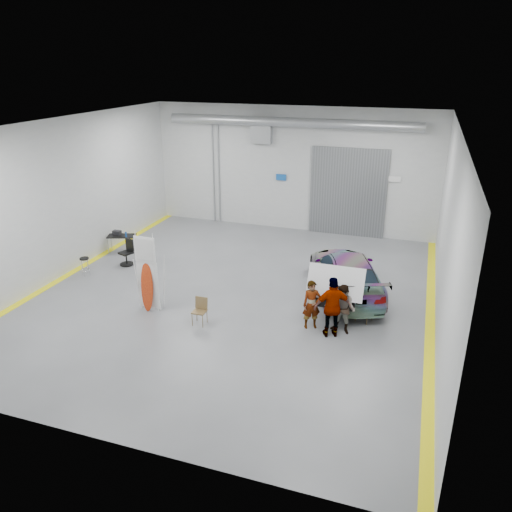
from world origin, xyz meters
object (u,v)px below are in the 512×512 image
(person_c, at_px, (333,307))
(folding_chair_near, at_px, (200,316))
(office_chair, at_px, (127,254))
(person_a, at_px, (312,305))
(sedan_car, at_px, (346,273))
(folding_chair_far, at_px, (364,313))
(shop_stool, at_px, (85,267))
(person_b, at_px, (343,309))
(work_table, at_px, (120,235))
(surfboard_display, at_px, (147,280))

(person_c, distance_m, folding_chair_near, 4.26)
(office_chair, bearing_deg, person_a, 1.83)
(sedan_car, height_order, folding_chair_far, sedan_car)
(sedan_car, bearing_deg, folding_chair_far, 95.76)
(sedan_car, distance_m, person_c, 3.26)
(folding_chair_far, xyz_separation_m, office_chair, (-9.97, 1.74, 0.18))
(person_a, xyz_separation_m, shop_stool, (-9.37, 1.21, -0.44))
(person_a, xyz_separation_m, person_b, (1.00, 0.00, 0.00))
(person_b, relative_size, shop_stool, 2.19)
(sedan_car, distance_m, person_b, 2.96)
(person_a, distance_m, folding_chair_far, 1.90)
(work_table, bearing_deg, person_c, -22.58)
(office_chair, bearing_deg, work_table, 150.95)
(sedan_car, bearing_deg, folding_chair_near, 23.89)
(surfboard_display, xyz_separation_m, work_table, (-4.01, 4.54, -0.37))
(person_c, relative_size, surfboard_display, 0.70)
(work_table, bearing_deg, sedan_car, -5.62)
(folding_chair_near, relative_size, shop_stool, 1.20)
(person_c, xyz_separation_m, work_table, (-10.20, 4.24, -0.22))
(person_b, height_order, folding_chair_far, person_b)
(person_b, bearing_deg, surfboard_display, -160.53)
(folding_chair_near, bearing_deg, sedan_car, 42.51)
(person_a, bearing_deg, office_chair, 135.62)
(work_table, bearing_deg, surfboard_display, -48.59)
(person_b, bearing_deg, shop_stool, -172.60)
(person_a, distance_m, folding_chair_near, 3.61)
(person_c, relative_size, work_table, 1.46)
(person_b, relative_size, folding_chair_near, 1.82)
(person_b, relative_size, office_chair, 1.49)
(sedan_car, xyz_separation_m, shop_stool, (-9.99, -1.73, -0.40))
(folding_chair_near, bearing_deg, work_table, 140.00)
(shop_stool, bearing_deg, office_chair, 57.61)
(sedan_car, xyz_separation_m, folding_chair_far, (0.93, -1.96, -0.47))
(person_a, bearing_deg, person_b, -26.52)
(person_a, xyz_separation_m, work_table, (-9.48, 3.93, -0.04))
(work_table, bearing_deg, person_a, -22.50)
(folding_chair_near, height_order, folding_chair_far, folding_chair_far)
(folding_chair_far, bearing_deg, office_chair, -170.31)
(person_a, relative_size, shop_stool, 2.19)
(folding_chair_far, relative_size, work_table, 0.70)
(person_a, bearing_deg, surfboard_display, 159.89)
(office_chair, bearing_deg, person_c, 1.36)
(surfboard_display, height_order, folding_chair_far, surfboard_display)
(person_b, height_order, office_chair, person_b)
(person_a, relative_size, surfboard_display, 0.57)
(person_b, bearing_deg, folding_chair_near, -154.00)
(folding_chair_near, relative_size, work_table, 0.66)
(folding_chair_far, relative_size, shop_stool, 1.29)
(sedan_car, height_order, shop_stool, sedan_car)
(person_c, xyz_separation_m, surfboard_display, (-6.19, -0.30, 0.15))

